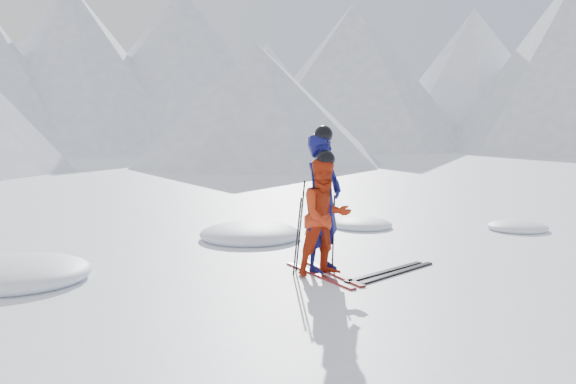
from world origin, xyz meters
TOP-DOWN VIEW (x-y plane):
  - ground at (0.00, 0.00)m, footprint 160.00×160.00m
  - mountain_range at (5.71, 35.31)m, footprint 106.15×62.94m
  - skier_blue at (-1.61, -0.16)m, footprint 0.83×0.65m
  - skier_red at (-1.74, -0.36)m, footprint 0.91×0.78m
  - pole_blue_left at (-1.91, -0.01)m, footprint 0.13×0.09m
  - pole_blue_right at (-1.36, 0.09)m, footprint 0.13×0.08m
  - pole_red_left at (-2.04, -0.11)m, footprint 0.11×0.09m
  - pole_red_right at (-1.44, -0.21)m, footprint 0.11×0.08m
  - ski_worn_left at (-1.86, -0.36)m, footprint 0.39×1.69m
  - ski_worn_right at (-1.62, -0.36)m, footprint 0.50×1.67m
  - ski_loose_a at (-0.99, -0.81)m, footprint 1.70×0.23m
  - ski_loose_b at (-0.89, -0.96)m, footprint 1.70×0.28m
  - snow_lumps at (-2.00, 2.05)m, footprint 10.55×4.14m

SIDE VIEW (x-z plane):
  - ground at x=0.00m, z-range 0.00..0.00m
  - snow_lumps at x=-2.00m, z-range -0.21..0.21m
  - ski_worn_left at x=-1.86m, z-range 0.00..0.03m
  - ski_worn_right at x=-1.62m, z-range 0.00..0.03m
  - ski_loose_a at x=-0.99m, z-range 0.00..0.03m
  - ski_loose_b at x=-0.89m, z-range 0.00..0.03m
  - pole_red_left at x=-2.04m, z-range 0.00..1.09m
  - pole_red_right at x=-1.44m, z-range 0.00..1.09m
  - pole_blue_left at x=-1.91m, z-range 0.00..1.32m
  - pole_blue_right at x=-1.36m, z-range 0.00..1.32m
  - skier_red at x=-1.74m, z-range 0.00..1.64m
  - skier_blue at x=-1.61m, z-range 0.00..1.98m
  - mountain_range at x=5.71m, z-range -1.04..14.49m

